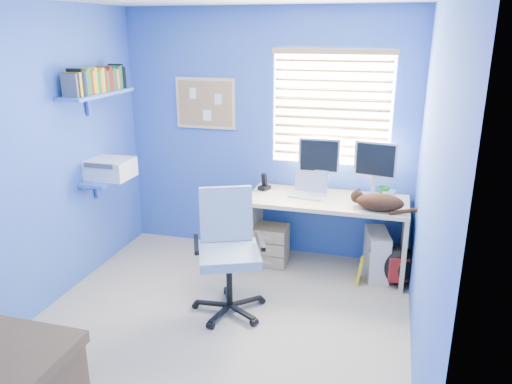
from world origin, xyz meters
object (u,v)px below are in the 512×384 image
(desk, at_px, (326,234))
(laptop, at_px, (308,185))
(office_chair, at_px, (229,267))
(cat, at_px, (380,202))
(tower_pc, at_px, (377,254))

(desk, relative_size, laptop, 4.58)
(laptop, height_order, office_chair, office_chair)
(laptop, bearing_deg, cat, -10.97)
(cat, bearing_deg, office_chair, -127.88)
(desk, relative_size, tower_pc, 3.36)
(cat, bearing_deg, laptop, -179.35)
(cat, distance_m, tower_pc, 0.62)
(desk, relative_size, office_chair, 1.47)
(desk, bearing_deg, laptop, 169.26)
(tower_pc, bearing_deg, laptop, 165.66)
(cat, xyz_separation_m, tower_pc, (0.00, 0.20, -0.59))
(laptop, bearing_deg, office_chair, -108.23)
(laptop, relative_size, office_chair, 0.32)
(cat, bearing_deg, desk, 177.57)
(desk, distance_m, tower_pc, 0.52)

